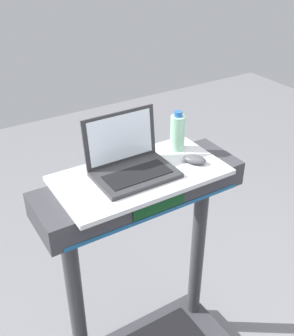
{
  "coord_description": "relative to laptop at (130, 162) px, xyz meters",
  "views": [
    {
      "loc": [
        -0.73,
        -0.54,
        2.07
      ],
      "look_at": [
        0.0,
        0.65,
        1.22
      ],
      "focal_mm": 44.21,
      "sensor_mm": 36.0,
      "label": 1
    }
  ],
  "objects": [
    {
      "name": "water_bottle",
      "position": [
        0.28,
        0.07,
        0.04
      ],
      "size": [
        0.07,
        0.07,
        0.18
      ],
      "color": "#9EDBB2",
      "rests_on": "desk_board"
    },
    {
      "name": "computer_mouse",
      "position": [
        0.27,
        -0.08,
        -0.03
      ],
      "size": [
        0.11,
        0.12,
        0.03
      ],
      "primitive_type": "ellipsoid",
      "rotation": [
        0.0,
        0.0,
        0.59
      ],
      "color": "#4C4C51",
      "rests_on": "desk_board"
    },
    {
      "name": "desk_board",
      "position": [
        0.03,
        -0.03,
        -0.06
      ],
      "size": [
        0.7,
        0.37,
        0.02
      ],
      "primitive_type": "cube",
      "color": "silver",
      "rests_on": "treadmill_base"
    },
    {
      "name": "laptop",
      "position": [
        0.0,
        0.0,
        0.0
      ],
      "size": [
        0.33,
        0.25,
        0.23
      ],
      "rotation": [
        0.0,
        0.0,
        -0.06
      ],
      "color": "#2D2D30",
      "rests_on": "desk_board"
    }
  ]
}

